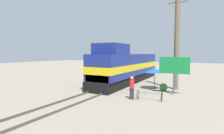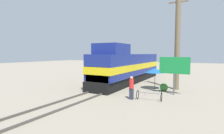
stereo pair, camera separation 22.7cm
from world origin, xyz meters
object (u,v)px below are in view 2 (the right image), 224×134
at_px(utility_pole, 177,40).
at_px(vendor_umbrella, 155,70).
at_px(person_bystander, 131,87).
at_px(bicycle, 149,96).
at_px(billboard_sign, 174,67).
at_px(locomotive, 128,67).

relative_size(utility_pole, vendor_umbrella, 4.57).
relative_size(person_bystander, bicycle, 0.95).
bearing_deg(billboard_sign, person_bystander, -128.43).
xyz_separation_m(billboard_sign, person_bystander, (-2.60, -3.28, -1.42)).
bearing_deg(person_bystander, locomotive, 115.57).
distance_m(utility_pole, billboard_sign, 3.48).
bearing_deg(person_bystander, utility_pole, 67.04).
xyz_separation_m(vendor_umbrella, person_bystander, (-0.52, -4.81, -0.90)).
height_order(vendor_umbrella, billboard_sign, billboard_sign).
height_order(billboard_sign, person_bystander, billboard_sign).
bearing_deg(vendor_umbrella, locomotive, 147.10).
distance_m(utility_pole, vendor_umbrella, 3.66).
bearing_deg(utility_pole, billboard_sign, -85.88).
bearing_deg(vendor_umbrella, bicycle, -80.09).
bearing_deg(utility_pole, person_bystander, -112.96).
distance_m(locomotive, billboard_sign, 7.47).
bearing_deg(locomotive, utility_pole, -16.16).
bearing_deg(utility_pole, vendor_umbrella, -154.58).
bearing_deg(billboard_sign, utility_pole, 94.12).
bearing_deg(utility_pole, bicycle, -102.13).
height_order(utility_pole, billboard_sign, utility_pole).
relative_size(locomotive, vendor_umbrella, 7.34).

